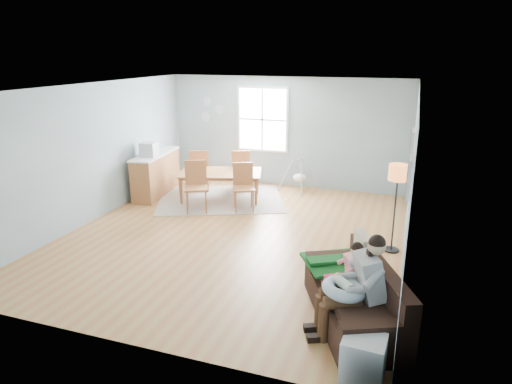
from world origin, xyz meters
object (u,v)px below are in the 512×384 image
at_px(father, 356,283).
at_px(chair_sw, 196,182).
at_px(toddler, 349,266).
at_px(monitor, 149,149).
at_px(counter, 156,173).
at_px(floor_lamp, 398,180).
at_px(storage_cube, 362,359).
at_px(chair_ne, 241,167).
at_px(baby_swing, 300,177).
at_px(sofa, 357,301).
at_px(chair_nw, 200,168).
at_px(dining_table, 220,186).
at_px(chair_se, 243,183).

xyz_separation_m(father, chair_sw, (-3.79, 3.46, -0.06)).
relative_size(toddler, monitor, 2.13).
distance_m(counter, monitor, 0.73).
height_order(floor_lamp, monitor, floor_lamp).
xyz_separation_m(storage_cube, chair_sw, (-3.97, 4.23, 0.38)).
height_order(toddler, counter, counter).
bearing_deg(chair_sw, toddler, -39.67).
height_order(floor_lamp, storage_cube, floor_lamp).
height_order(toddler, chair_ne, chair_ne).
bearing_deg(baby_swing, counter, -157.38).
xyz_separation_m(sofa, chair_nw, (-4.31, 4.42, 0.32)).
bearing_deg(toddler, baby_swing, 110.37).
height_order(sofa, baby_swing, baby_swing).
relative_size(chair_sw, baby_swing, 1.03).
xyz_separation_m(toddler, counter, (-5.06, 3.77, -0.16)).
bearing_deg(chair_sw, monitor, 163.20).
distance_m(chair_nw, monitor, 1.31).
bearing_deg(counter, chair_ne, 26.65).
relative_size(dining_table, baby_swing, 1.79).
relative_size(storage_cube, baby_swing, 0.46).
bearing_deg(chair_ne, sofa, -54.79).
xyz_separation_m(chair_sw, counter, (-1.42, 0.75, -0.12)).
distance_m(counter, baby_swing, 3.44).
distance_m(chair_ne, counter, 2.02).
distance_m(sofa, chair_ne, 5.90).
relative_size(sofa, counter, 1.16).
distance_m(toddler, monitor, 6.09).
bearing_deg(floor_lamp, counter, 164.20).
xyz_separation_m(chair_sw, chair_se, (0.93, 0.39, -0.04)).
distance_m(storage_cube, chair_se, 5.55).
distance_m(sofa, monitor, 6.33).
bearing_deg(sofa, monitor, 145.24).
bearing_deg(sofa, chair_ne, 125.21).
xyz_separation_m(father, toddler, (-0.15, 0.44, -0.01)).
distance_m(toddler, storage_cube, 1.33).
xyz_separation_m(father, dining_table, (-3.59, 4.29, -0.36)).
bearing_deg(counter, sofa, -36.91).
bearing_deg(dining_table, chair_sw, -120.36).
height_order(chair_se, chair_nw, chair_nw).
bearing_deg(chair_se, counter, 171.32).
height_order(storage_cube, dining_table, dining_table).
bearing_deg(storage_cube, chair_sw, 133.19).
relative_size(father, chair_sw, 1.20).
bearing_deg(father, counter, 141.03).
bearing_deg(father, chair_sw, 137.55).
bearing_deg(monitor, chair_ne, 35.29).
xyz_separation_m(toddler, chair_nw, (-4.17, 4.28, -0.07)).
bearing_deg(monitor, chair_se, -0.60).
relative_size(sofa, chair_ne, 2.07).
distance_m(dining_table, chair_nw, 0.89).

